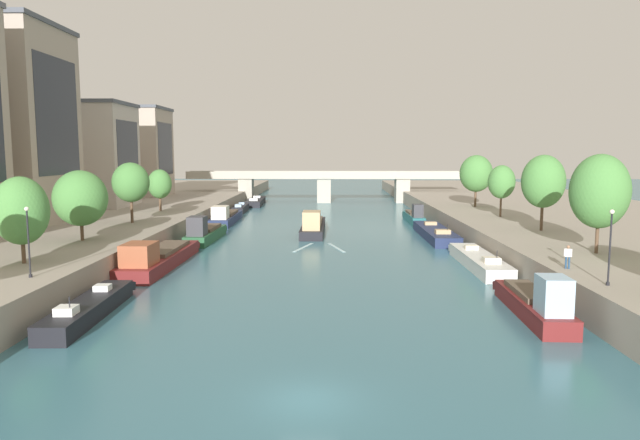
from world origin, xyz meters
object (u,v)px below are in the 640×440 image
tree_right_second (502,182)px  moored_boat_right_second (478,260)px  lamppost_right_bank (610,244)px  tree_left_past_mid (160,184)px  moored_boat_left_midway (90,307)px  tree_right_end_of_row (476,174)px  tree_left_second (131,182)px  moored_boat_left_end (158,257)px  moored_boat_right_end (535,302)px  lamppost_left_bank (28,239)px  tree_left_distant (21,211)px  moored_boat_left_downstream (225,217)px  person_on_quay (568,255)px  moored_boat_right_lone (414,216)px  moored_boat_left_far (256,202)px  moored_boat_right_near (435,233)px  tree_right_far (600,191)px  tree_right_third (543,181)px  barge_midriver (313,226)px  moored_boat_left_lone (205,233)px  tree_left_end_of_row (80,198)px  moored_boat_left_gap_after (241,208)px  bridge_far (324,183)px

tree_right_second → moored_boat_right_second: bearing=-111.6°
tree_right_second → lamppost_right_bank: (-4.50, -36.83, -1.79)m
tree_left_past_mid → tree_right_second: (44.25, -6.52, 0.66)m
moored_boat_left_midway → tree_right_second: bearing=44.4°
tree_right_end_of_row → tree_left_second: bearing=-155.6°
lamppost_right_bank → tree_left_second: bearing=142.3°
moored_boat_left_end → moored_boat_right_end: moored_boat_right_end is taller
lamppost_left_bank → moored_boat_right_end: bearing=-0.5°
moored_boat_right_end → tree_left_distant: tree_left_distant is taller
moored_boat_left_downstream → person_on_quay: (31.55, -44.32, 2.44)m
moored_boat_right_lone → tree_left_second: 40.87m
moored_boat_left_far → moored_boat_right_near: 52.12m
moored_boat_right_near → person_on_quay: size_ratio=10.39×
tree_right_far → lamppost_right_bank: tree_right_far is taller
moored_boat_right_lone → lamppost_right_bank: (4.14, -50.47, 4.02)m
tree_right_third → barge_midriver: bearing=147.8°
moored_boat_left_midway → moored_boat_left_far: (0.66, 78.41, -0.02)m
tree_left_past_mid → tree_right_far: bearing=-36.1°
tree_right_second → lamppost_right_bank: tree_right_second is taller
moored_boat_left_lone → tree_right_third: 37.67m
tree_left_end_of_row → tree_right_second: 47.96m
person_on_quay → tree_right_second: bearing=81.3°
tree_left_distant → lamppost_left_bank: (2.88, -4.64, -1.32)m
tree_left_end_of_row → moored_boat_left_far: bearing=82.8°
moored_boat_left_gap_after → moored_boat_right_near: 41.43m
moored_boat_right_end → tree_right_third: (8.73, 22.90, 6.46)m
moored_boat_right_near → tree_left_second: size_ratio=2.48×
tree_left_distant → moored_boat_left_far: bearing=84.1°
moored_boat_left_gap_after → lamppost_left_bank: lamppost_left_bank is taller
moored_boat_right_second → moored_boat_left_lone: bearing=152.1°
lamppost_right_bank → tree_right_far: bearing=68.2°
moored_boat_left_lone → lamppost_left_bank: lamppost_left_bank is taller
moored_boat_left_downstream → tree_right_third: bearing=-34.1°
moored_boat_left_lone → moored_boat_left_end: bearing=-93.3°
moored_boat_right_second → tree_right_far: size_ratio=1.85×
tree_left_end_of_row → lamppost_right_bank: bearing=-23.5°
tree_right_end_of_row → moored_boat_left_lone: bearing=-153.6°
moored_boat_left_far → person_on_quay: (30.91, -74.58, 2.75)m
moored_boat_left_far → tree_right_second: size_ratio=2.48×
moored_boat_left_far → tree_right_second: tree_right_second is taller
moored_boat_left_end → moored_boat_left_lone: size_ratio=1.32×
tree_left_past_mid → lamppost_right_bank: (39.75, -43.35, -1.13)m
barge_midriver → tree_right_third: (23.73, -14.96, 6.47)m
moored_boat_left_downstream → moored_boat_right_near: bearing=-26.5°
moored_boat_left_downstream → moored_boat_right_near: moored_boat_left_downstream is taller
moored_boat_left_gap_after → moored_boat_right_second: 56.12m
tree_left_past_mid → tree_right_second: tree_right_second is taller
moored_boat_right_near → bridge_far: 51.27m
tree_left_past_mid → moored_boat_left_end: bearing=-74.2°
moored_boat_left_end → moored_boat_right_second: moored_boat_left_end is taller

